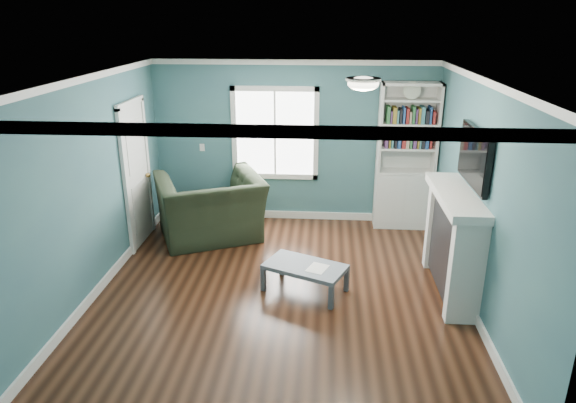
{
  "coord_description": "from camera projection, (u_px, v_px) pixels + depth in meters",
  "views": [
    {
      "loc": [
        0.51,
        -5.57,
        3.23
      ],
      "look_at": [
        0.06,
        0.4,
        1.06
      ],
      "focal_mm": 32.0,
      "sensor_mm": 36.0,
      "label": 1
    }
  ],
  "objects": [
    {
      "name": "floor",
      "position": [
        280.0,
        292.0,
        6.36
      ],
      "size": [
        5.0,
        5.0,
        0.0
      ],
      "primitive_type": "plane",
      "color": "black",
      "rests_on": "ground"
    },
    {
      "name": "light_switch",
      "position": [
        202.0,
        147.0,
        8.38
      ],
      "size": [
        0.08,
        0.01,
        0.12
      ],
      "primitive_type": "cube",
      "color": "white",
      "rests_on": "room_walls"
    },
    {
      "name": "tv",
      "position": [
        475.0,
        157.0,
        5.8
      ],
      "size": [
        0.06,
        1.1,
        0.65
      ],
      "primitive_type": "cube",
      "color": "black",
      "rests_on": "fireplace"
    },
    {
      "name": "trim",
      "position": [
        280.0,
        198.0,
        5.93
      ],
      "size": [
        4.5,
        5.0,
        2.6
      ],
      "color": "white",
      "rests_on": "ground"
    },
    {
      "name": "bookshelf",
      "position": [
        405.0,
        171.0,
        8.07
      ],
      "size": [
        0.9,
        0.35,
        2.31
      ],
      "color": "silver",
      "rests_on": "ground"
    },
    {
      "name": "door",
      "position": [
        137.0,
        173.0,
        7.46
      ],
      "size": [
        0.12,
        0.98,
        2.17
      ],
      "color": "silver",
      "rests_on": "ground"
    },
    {
      "name": "window",
      "position": [
        275.0,
        134.0,
        8.21
      ],
      "size": [
        1.4,
        0.06,
        1.5
      ],
      "color": "white",
      "rests_on": "room_walls"
    },
    {
      "name": "coffee_table",
      "position": [
        305.0,
        268.0,
        6.3
      ],
      "size": [
        1.1,
        0.88,
        0.35
      ],
      "rotation": [
        0.0,
        0.0,
        -0.42
      ],
      "color": "#4A4F59",
      "rests_on": "ground"
    },
    {
      "name": "ceiling_fixture",
      "position": [
        363.0,
        83.0,
        5.52
      ],
      "size": [
        0.38,
        0.38,
        0.15
      ],
      "color": "white",
      "rests_on": "room_walls"
    },
    {
      "name": "fireplace",
      "position": [
        453.0,
        244.0,
        6.18
      ],
      "size": [
        0.44,
        1.58,
        1.3
      ],
      "color": "black",
      "rests_on": "ground"
    },
    {
      "name": "recliner",
      "position": [
        210.0,
        197.0,
        7.72
      ],
      "size": [
        1.77,
        1.5,
        1.31
      ],
      "primitive_type": "imported",
      "rotation": [
        0.0,
        0.0,
        -2.72
      ],
      "color": "black",
      "rests_on": "ground"
    },
    {
      "name": "paper_sheet",
      "position": [
        317.0,
        268.0,
        6.2
      ],
      "size": [
        0.3,
        0.34,
        0.0
      ],
      "primitive_type": "cube",
      "rotation": [
        0.0,
        0.0,
        -0.39
      ],
      "color": "white",
      "rests_on": "coffee_table"
    },
    {
      "name": "room_walls",
      "position": [
        280.0,
        170.0,
        5.82
      ],
      "size": [
        5.0,
        5.0,
        5.0
      ],
      "color": "#345B69",
      "rests_on": "ground"
    }
  ]
}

